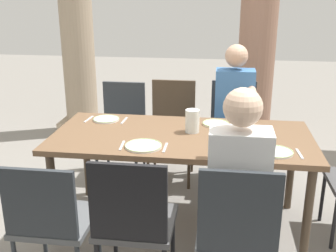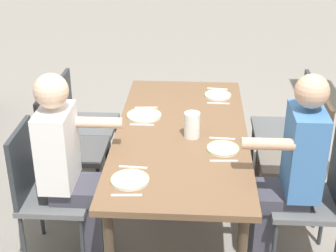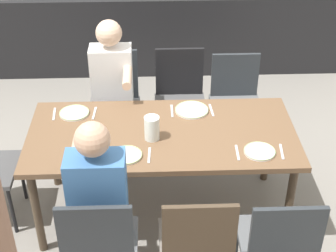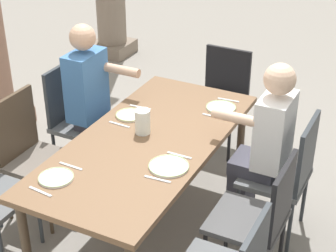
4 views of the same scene
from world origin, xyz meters
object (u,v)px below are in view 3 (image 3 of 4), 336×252
(chair_east_north, at_px, (100,245))
(diner_woman_green, at_px, (112,92))
(chair_west_south, at_px, (236,98))
(chair_mid_north, at_px, (197,245))
(diner_man_white, at_px, (100,204))
(chair_west_north, at_px, (278,243))
(plate_3, at_px, (74,113))
(plate_0, at_px, (260,151))
(dining_table, at_px, (162,140))
(plate_1, at_px, (192,110))
(water_pitcher, at_px, (152,129))
(chair_east_south, at_px, (114,98))
(plate_2, at_px, (127,155))
(chair_mid_south, at_px, (180,95))

(chair_east_north, bearing_deg, diner_woman_green, -90.11)
(chair_east_north, bearing_deg, chair_west_south, -121.53)
(chair_mid_north, height_order, diner_man_white, diner_man_white)
(diner_woman_green, height_order, diner_man_white, diner_man_white)
(chair_west_south, bearing_deg, chair_west_north, 90.00)
(plate_3, bearing_deg, chair_west_south, -155.77)
(chair_east_north, height_order, plate_0, chair_east_north)
(dining_table, xyz_separation_m, chair_east_north, (0.39, 0.87, -0.13))
(diner_man_white, relative_size, plate_3, 5.91)
(plate_1, bearing_deg, diner_woman_green, -33.28)
(chair_west_south, height_order, water_pitcher, water_pitcher)
(dining_table, relative_size, chair_east_south, 2.05)
(chair_east_south, bearing_deg, plate_2, 97.49)
(chair_mid_south, relative_size, diner_man_white, 0.71)
(plate_1, bearing_deg, plate_3, 0.66)
(plate_0, xyz_separation_m, plate_2, (0.89, 0.01, 0.00))
(chair_east_south, bearing_deg, chair_mid_south, 179.68)
(chair_mid_south, relative_size, diner_woman_green, 0.72)
(chair_west_south, bearing_deg, chair_mid_north, 74.20)
(chair_west_south, xyz_separation_m, plate_0, (0.02, 1.13, 0.25))
(dining_table, relative_size, chair_east_north, 2.01)
(diner_man_white, bearing_deg, dining_table, -120.02)
(chair_mid_north, xyz_separation_m, chair_mid_south, (-0.00, -1.74, 0.02))
(chair_mid_north, xyz_separation_m, plate_2, (0.42, -0.60, 0.23))
(chair_mid_south, bearing_deg, diner_man_white, 69.66)
(chair_west_south, bearing_deg, plate_3, 24.23)
(diner_woman_green, xyz_separation_m, plate_1, (-0.62, 0.41, 0.06))
(plate_3, bearing_deg, water_pitcher, 149.45)
(chair_east_south, relative_size, diner_man_white, 0.70)
(dining_table, bearing_deg, plate_0, 157.71)
(diner_woman_green, distance_m, plate_2, 0.98)
(diner_woman_green, xyz_separation_m, water_pitcher, (-0.32, 0.76, 0.13))
(chair_east_north, distance_m, plate_3, 1.19)
(chair_west_north, relative_size, plate_0, 4.25)
(chair_east_north, distance_m, diner_man_white, 0.24)
(chair_mid_south, bearing_deg, chair_west_south, 179.61)
(dining_table, height_order, water_pitcher, water_pitcher)
(diner_man_white, bearing_deg, chair_west_north, 170.29)
(chair_east_north, height_order, diner_woman_green, diner_woman_green)
(plate_2, bearing_deg, diner_woman_green, -81.28)
(plate_0, bearing_deg, chair_east_north, 30.15)
(chair_mid_north, height_order, plate_2, chair_mid_north)
(plate_0, distance_m, plate_1, 0.69)
(chair_west_north, relative_size, plate_2, 4.32)
(chair_mid_south, distance_m, chair_east_south, 0.57)
(chair_mid_south, height_order, water_pitcher, chair_mid_south)
(chair_west_south, xyz_separation_m, water_pitcher, (0.74, 0.94, 0.32))
(plate_0, distance_m, plate_3, 1.41)
(diner_woman_green, xyz_separation_m, plate_0, (-1.04, 0.96, 0.06))
(chair_west_south, bearing_deg, dining_table, 52.18)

